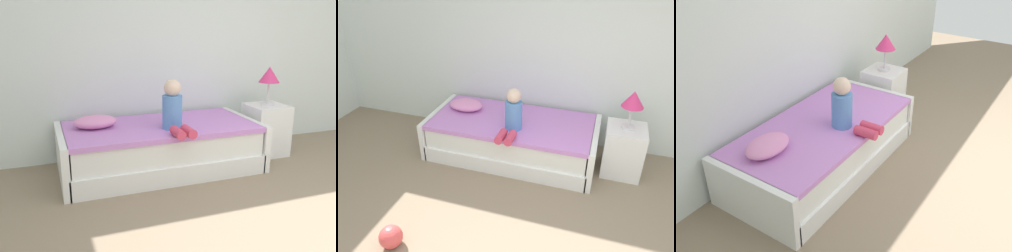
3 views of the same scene
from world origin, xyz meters
TOP-DOWN VIEW (x-y plane):
  - wall_rear at (0.00, 2.60)m, footprint 7.20×0.10m
  - bed at (-0.68, 2.00)m, footprint 2.11×1.00m
  - nightstand at (0.67, 2.04)m, footprint 0.44×0.44m
  - table_lamp at (0.67, 2.04)m, footprint 0.24×0.24m
  - child_figure at (-0.61, 1.77)m, footprint 0.20×0.51m
  - pillow at (-1.34, 2.10)m, footprint 0.44×0.30m

SIDE VIEW (x-z plane):
  - bed at x=-0.68m, z-range 0.00..0.50m
  - nightstand at x=0.67m, z-range 0.00..0.60m
  - pillow at x=-1.34m, z-range 0.50..0.63m
  - child_figure at x=-0.61m, z-range 0.45..0.96m
  - table_lamp at x=0.67m, z-range 0.71..1.16m
  - wall_rear at x=0.00m, z-range 0.00..2.90m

